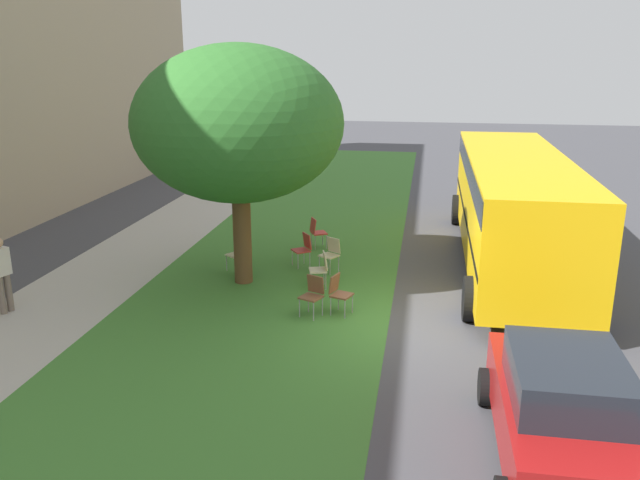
# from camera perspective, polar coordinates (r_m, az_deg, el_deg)

# --- Properties ---
(ground) EXTENTS (80.00, 80.00, 0.00)m
(ground) POSITION_cam_1_polar(r_m,az_deg,el_deg) (13.60, 6.92, -7.51)
(ground) COLOR #424247
(grass_verge) EXTENTS (48.00, 6.00, 0.01)m
(grass_verge) POSITION_cam_1_polar(r_m,az_deg,el_deg) (14.07, -6.29, -6.63)
(grass_verge) COLOR #3D752D
(grass_verge) RESTS_ON ground
(sidewalk_strip) EXTENTS (48.00, 2.80, 0.01)m
(sidewalk_strip) POSITION_cam_1_polar(r_m,az_deg,el_deg) (15.79, -21.93, -5.16)
(sidewalk_strip) COLOR #ADA89E
(sidewalk_strip) RESTS_ON ground
(street_tree) EXTENTS (4.88, 4.88, 5.66)m
(street_tree) POSITION_cam_1_polar(r_m,az_deg,el_deg) (15.21, -7.21, 10.08)
(street_tree) COLOR brown
(street_tree) RESTS_ON ground
(chair_0) EXTENTS (0.53, 0.54, 0.88)m
(chair_0) POSITION_cam_1_polar(r_m,az_deg,el_deg) (13.91, 1.66, -4.53)
(chair_0) COLOR brown
(chair_0) RESTS_ON ground
(chair_1) EXTENTS (0.58, 0.58, 0.88)m
(chair_1) POSITION_cam_1_polar(r_m,az_deg,el_deg) (16.73, -7.24, -1.00)
(chair_1) COLOR beige
(chair_1) RESTS_ON ground
(chair_2) EXTENTS (0.58, 0.58, 0.88)m
(chair_2) POSITION_cam_1_polar(r_m,az_deg,el_deg) (16.95, -1.47, -0.64)
(chair_2) COLOR #B7332D
(chair_2) RESTS_ON ground
(chair_3) EXTENTS (0.51, 0.52, 0.88)m
(chair_3) POSITION_cam_1_polar(r_m,az_deg,el_deg) (15.42, 0.07, -2.39)
(chair_3) COLOR beige
(chair_3) RESTS_ON ground
(chair_4) EXTENTS (0.56, 0.56, 0.88)m
(chair_4) POSITION_cam_1_polar(r_m,az_deg,el_deg) (18.52, -0.30, 0.85)
(chair_4) COLOR #B7332D
(chair_4) RESTS_ON ground
(chair_5) EXTENTS (0.58, 0.57, 0.88)m
(chair_5) POSITION_cam_1_polar(r_m,az_deg,el_deg) (16.55, 0.97, -1.07)
(chair_5) COLOR beige
(chair_5) RESTS_ON ground
(chair_6) EXTENTS (0.55, 0.55, 0.88)m
(chair_6) POSITION_cam_1_polar(r_m,az_deg,el_deg) (13.81, -0.64, -4.67)
(chair_6) COLOR brown
(chair_6) RESTS_ON ground
(parked_car) EXTENTS (3.70, 1.92, 1.65)m
(parked_car) POSITION_cam_1_polar(r_m,az_deg,el_deg) (9.57, 20.53, -13.78)
(parked_car) COLOR maroon
(parked_car) RESTS_ON ground
(school_bus) EXTENTS (10.40, 2.80, 2.88)m
(school_bus) POSITION_cam_1_polar(r_m,az_deg,el_deg) (17.54, 16.75, 3.44)
(school_bus) COLOR yellow
(school_bus) RESTS_ON ground
(pedestrian_1) EXTENTS (0.41, 0.30, 1.69)m
(pedestrian_1) POSITION_cam_1_polar(r_m,az_deg,el_deg) (15.43, -26.23, -2.54)
(pedestrian_1) COLOR #726659
(pedestrian_1) RESTS_ON ground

